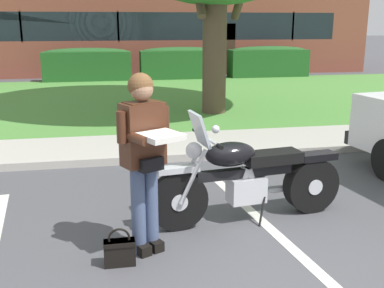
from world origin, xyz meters
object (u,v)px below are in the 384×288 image
(hedge_center_right, at_px, (268,61))
(hedge_center_left, at_px, (181,63))
(motorcycle, at_px, (255,177))
(hedge_left, at_px, (87,64))
(brick_building, at_px, (115,27))
(rider_person, at_px, (144,150))
(handbag, at_px, (120,250))

(hedge_center_right, bearing_deg, hedge_center_left, 180.00)
(motorcycle, height_order, hedge_left, motorcycle)
(motorcycle, xyz_separation_m, brick_building, (-0.92, 19.13, 1.42))
(hedge_left, relative_size, hedge_center_right, 1.02)
(motorcycle, bearing_deg, brick_building, 92.75)
(hedge_left, distance_m, brick_building, 6.36)
(motorcycle, xyz_separation_m, rider_person, (-1.24, -0.53, 0.52))
(hedge_left, xyz_separation_m, brick_building, (1.24, 6.11, 1.26))
(hedge_center_right, distance_m, brick_building, 8.50)
(hedge_center_left, bearing_deg, brick_building, 110.34)
(hedge_center_right, bearing_deg, handbag, -114.80)
(handbag, bearing_deg, motorcycle, 26.61)
(motorcycle, xyz_separation_m, hedge_center_left, (1.35, 13.01, 0.16))
(motorcycle, distance_m, brick_building, 19.20)
(motorcycle, bearing_deg, hedge_center_left, 84.08)
(rider_person, xyz_separation_m, brick_building, (0.33, 19.66, 0.90))
(rider_person, height_order, brick_building, brick_building)
(hedge_center_left, xyz_separation_m, hedge_center_right, (3.50, -0.00, 0.00))
(rider_person, distance_m, hedge_center_right, 14.86)
(motorcycle, height_order, handbag, motorcycle)
(hedge_center_left, distance_m, brick_building, 6.64)
(rider_person, bearing_deg, hedge_left, 93.84)
(handbag, distance_m, hedge_center_left, 14.07)
(hedge_center_right, bearing_deg, hedge_left, 180.00)
(handbag, xyz_separation_m, brick_building, (0.59, 19.89, 1.76))
(hedge_left, height_order, brick_building, brick_building)
(rider_person, bearing_deg, motorcycle, 23.07)
(handbag, bearing_deg, hedge_center_left, 78.27)
(hedge_center_left, relative_size, hedge_center_right, 0.99)
(motorcycle, xyz_separation_m, hedge_center_right, (4.85, 13.01, 0.16))
(hedge_center_right, relative_size, brick_building, 0.14)
(hedge_center_left, relative_size, brick_building, 0.14)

